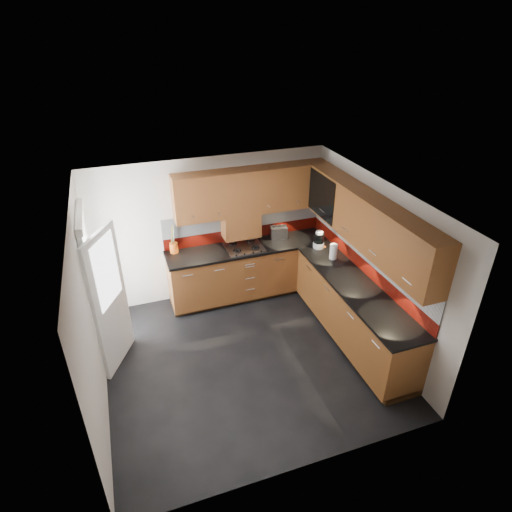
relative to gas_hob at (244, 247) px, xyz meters
name	(u,v)px	position (x,y,z in m)	size (l,w,h in m)	color
room	(245,267)	(-0.45, -1.47, 0.54)	(4.00, 3.80, 2.64)	black
base_cabinets	(296,291)	(0.62, -0.75, -0.52)	(2.70, 3.20, 0.95)	brown
countertop	(297,265)	(0.60, -0.77, -0.04)	(2.72, 3.22, 0.04)	black
backsplash	(306,240)	(0.83, -0.54, 0.25)	(2.70, 3.20, 0.54)	maroon
upper_cabinets	(309,206)	(0.78, -0.69, 0.88)	(2.50, 3.20, 0.72)	brown
extractor_hood	(241,225)	(0.00, 0.17, 0.32)	(0.60, 0.33, 0.40)	brown
glass_cabinet	(330,193)	(1.26, -0.40, 0.91)	(0.32, 0.80, 0.66)	black
back_door	(101,292)	(-2.23, -0.72, 0.08)	(0.42, 1.19, 2.04)	white
gas_hob	(244,247)	(0.00, 0.00, 0.00)	(0.60, 0.53, 0.05)	silver
utensil_pot	(174,247)	(-1.10, 0.23, 0.09)	(0.13, 0.13, 0.47)	#DE5D14
toaster	(279,232)	(0.67, 0.16, 0.08)	(0.31, 0.22, 0.20)	silver
food_processor	(319,240)	(1.14, -0.39, 0.12)	(0.17, 0.17, 0.29)	white
paper_towel	(333,252)	(1.19, -0.78, 0.11)	(0.12, 0.12, 0.24)	white
orange_cloth	(320,247)	(1.17, -0.39, -0.01)	(0.15, 0.13, 0.02)	orange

